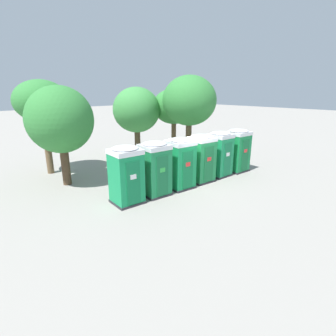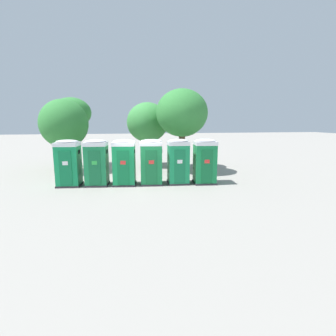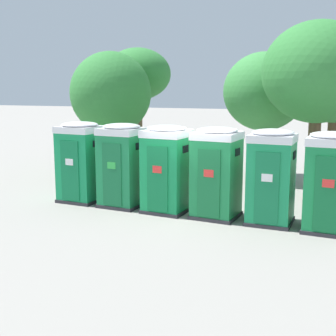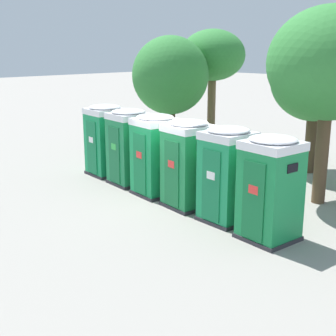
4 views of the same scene
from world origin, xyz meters
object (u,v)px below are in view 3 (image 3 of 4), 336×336
(portapotty_4, at_px, (271,176))
(street_tree_3, at_px, (264,92))
(portapotty_2, at_px, (167,169))
(portapotty_0, at_px, (81,161))
(street_tree_4, at_px, (111,94))
(portapotty_3, at_px, (216,172))
(portapotty_5, at_px, (331,182))
(street_tree_0, at_px, (335,88))
(street_tree_1, at_px, (318,73))
(portapotty_1, at_px, (122,165))
(street_tree_2, at_px, (138,75))

(portapotty_4, relative_size, street_tree_3, 0.51)
(portapotty_2, xyz_separation_m, portapotty_4, (3.01, -0.20, 0.00))
(portapotty_0, height_order, street_tree_4, street_tree_4)
(portapotty_4, distance_m, street_tree_3, 6.57)
(portapotty_3, bearing_deg, portapotty_5, -6.09)
(street_tree_0, bearing_deg, street_tree_1, -105.74)
(portapotty_1, height_order, street_tree_0, street_tree_0)
(portapotty_4, height_order, portapotty_5, same)
(street_tree_0, bearing_deg, portapotty_3, -120.76)
(portapotty_3, distance_m, portapotty_5, 3.02)
(street_tree_0, xyz_separation_m, street_tree_2, (-8.28, 2.03, 0.53))
(street_tree_0, bearing_deg, portapotty_2, -132.43)
(street_tree_3, bearing_deg, street_tree_4, -165.47)
(street_tree_4, bearing_deg, portapotty_0, -77.58)
(portapotty_5, xyz_separation_m, street_tree_2, (-8.29, 7.38, 2.81))
(street_tree_1, xyz_separation_m, street_tree_4, (-7.85, 1.43, -0.71))
(portapotty_4, xyz_separation_m, street_tree_0, (1.48, 5.12, 2.28))
(street_tree_2, height_order, street_tree_3, street_tree_2)
(street_tree_0, distance_m, street_tree_1, 2.07)
(portapotty_0, bearing_deg, portapotty_1, -5.58)
(portapotty_1, distance_m, street_tree_4, 5.28)
(portapotty_0, xyz_separation_m, street_tree_1, (6.95, 2.65, 2.75))
(portapotty_4, distance_m, street_tree_1, 4.31)
(portapotty_4, bearing_deg, portapotty_0, 174.98)
(portapotty_2, bearing_deg, street_tree_2, 118.59)
(street_tree_4, bearing_deg, portapotty_1, -60.45)
(portapotty_2, xyz_separation_m, street_tree_4, (-3.90, 4.41, 2.04))
(portapotty_0, bearing_deg, portapotty_3, -5.46)
(portapotty_4, height_order, street_tree_4, street_tree_4)
(portapotty_5, xyz_separation_m, street_tree_4, (-8.40, 4.84, 2.04))
(portapotty_5, height_order, street_tree_4, street_tree_4)
(portapotty_4, relative_size, street_tree_2, 0.48)
(portapotty_0, xyz_separation_m, portapotty_1, (1.50, -0.15, 0.00))
(portapotty_0, bearing_deg, portapotty_2, -6.16)
(portapotty_0, distance_m, portapotty_4, 6.03)
(portapotty_1, bearing_deg, portapotty_3, -5.40)
(portapotty_0, relative_size, street_tree_1, 0.45)
(street_tree_2, bearing_deg, portapotty_2, -61.41)
(portapotty_1, relative_size, street_tree_2, 0.48)
(street_tree_1, bearing_deg, street_tree_3, 124.46)
(portapotty_5, height_order, street_tree_2, street_tree_2)
(street_tree_0, height_order, street_tree_3, street_tree_3)
(portapotty_1, distance_m, street_tree_0, 7.97)
(portapotty_3, height_order, street_tree_4, street_tree_4)
(street_tree_0, distance_m, street_tree_3, 2.76)
(portapotty_0, relative_size, portapotty_1, 1.00)
(street_tree_0, bearing_deg, portapotty_0, -148.49)
(portapotty_3, xyz_separation_m, street_tree_1, (2.44, 3.08, 2.75))
(street_tree_3, distance_m, street_tree_4, 6.02)
(portapotty_3, distance_m, street_tree_2, 9.26)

